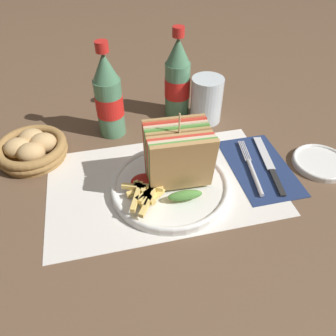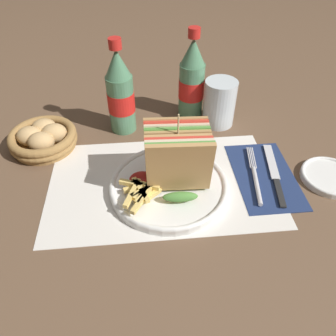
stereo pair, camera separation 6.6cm
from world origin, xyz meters
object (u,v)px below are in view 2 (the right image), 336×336
coke_bottle_far (192,81)px  knife (275,174)px  plate_main (169,185)px  side_saucer (330,177)px  coke_bottle_near (120,94)px  bread_basket (43,138)px  club_sandwich (177,159)px  fork (256,179)px  glass_near (219,103)px

coke_bottle_far → knife: bearing=-60.5°
plate_main → side_saucer: plate_main is taller
coke_bottle_near → side_saucer: (0.43, -0.23, -0.09)m
bread_basket → club_sandwich: bearing=-29.9°
fork → coke_bottle_near: 0.37m
knife → coke_bottle_far: size_ratio=0.85×
knife → coke_bottle_near: (-0.32, 0.21, 0.09)m
plate_main → knife: size_ratio=1.25×
plate_main → coke_bottle_near: size_ratio=1.06×
plate_main → club_sandwich: size_ratio=1.50×
plate_main → side_saucer: 0.34m
coke_bottle_far → side_saucer: (0.26, -0.28, -0.09)m
glass_near → side_saucer: (0.19, -0.23, -0.05)m
coke_bottle_far → side_saucer: coke_bottle_far is taller
knife → bread_basket: bearing=172.3°
plate_main → coke_bottle_far: bearing=73.0°
club_sandwich → bread_basket: bearing=150.1°
knife → coke_bottle_far: (-0.14, 0.26, 0.09)m
fork → knife: bearing=26.5°
coke_bottle_near → glass_near: 0.24m
coke_bottle_near → plate_main: bearing=-67.7°
club_sandwich → coke_bottle_far: 0.28m
club_sandwich → fork: 0.18m
club_sandwich → fork: club_sandwich is taller
club_sandwich → bread_basket: 0.34m
knife → plate_main: bearing=-166.7°
plate_main → coke_bottle_near: 0.26m
knife → coke_bottle_far: bearing=128.5°
coke_bottle_near → glass_near: (0.24, 0.00, -0.04)m
club_sandwich → side_saucer: (0.33, -0.00, -0.07)m
coke_bottle_far → plate_main: bearing=-107.0°
club_sandwich → coke_bottle_near: coke_bottle_near is taller
glass_near → club_sandwich: bearing=-120.4°
plate_main → coke_bottle_far: (0.08, 0.27, 0.09)m
plate_main → fork: size_ratio=1.37×
glass_near → side_saucer: 0.31m
coke_bottle_far → coke_bottle_near: bearing=-165.0°
plate_main → side_saucer: (0.34, -0.00, -0.00)m
club_sandwich → coke_bottle_far: coke_bottle_far is taller
plate_main → coke_bottle_near: coke_bottle_near is taller
club_sandwich → coke_bottle_far: (0.07, 0.27, 0.02)m
fork → side_saucer: same height
glass_near → knife: bearing=-69.3°
glass_near → bread_basket: 0.43m
coke_bottle_near → coke_bottle_far: same height
club_sandwich → bread_basket: size_ratio=1.04×
plate_main → glass_near: glass_near is taller
fork → coke_bottle_near: bearing=149.9°
club_sandwich → coke_bottle_far: bearing=75.8°
coke_bottle_near → coke_bottle_far: bearing=15.0°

